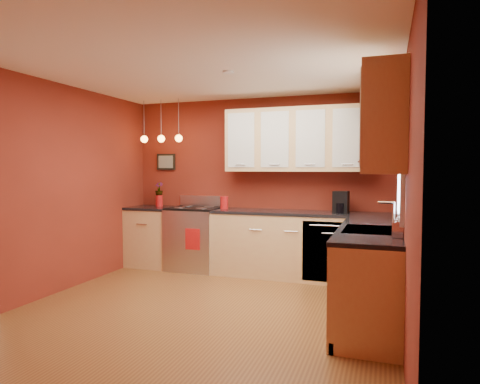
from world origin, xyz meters
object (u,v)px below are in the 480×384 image
(gas_range, at_px, (195,238))
(soap_pump, at_px, (398,225))
(red_canister, at_px, (224,203))
(coffee_maker, at_px, (341,203))
(sink, at_px, (370,232))

(gas_range, xyz_separation_m, soap_pump, (2.87, -1.96, 0.57))
(red_canister, xyz_separation_m, coffee_maker, (1.70, 0.02, 0.04))
(sink, xyz_separation_m, red_canister, (-2.14, 1.50, 0.12))
(gas_range, bearing_deg, soap_pump, -34.28)
(gas_range, xyz_separation_m, coffee_maker, (2.18, 0.02, 0.59))
(gas_range, relative_size, red_canister, 5.91)
(gas_range, height_order, soap_pump, soap_pump)
(sink, bearing_deg, red_canister, 144.85)
(gas_range, xyz_separation_m, red_canister, (0.49, 0.00, 0.55))
(red_canister, bearing_deg, gas_range, -179.66)
(sink, distance_m, soap_pump, 0.54)
(coffee_maker, xyz_separation_m, soap_pump, (0.69, -1.98, -0.03))
(coffee_maker, bearing_deg, red_canister, -174.09)
(sink, height_order, red_canister, sink)
(gas_range, xyz_separation_m, sink, (2.62, -1.50, 0.43))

